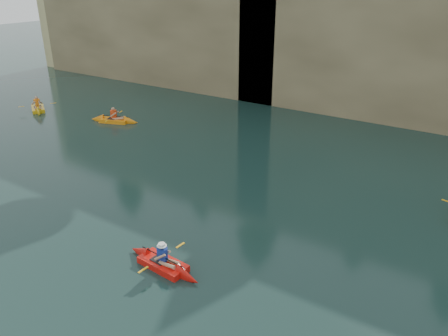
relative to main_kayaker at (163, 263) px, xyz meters
The scene contains 9 objects.
ground 1.54m from the main_kayaker, 55.78° to the right, with size 160.00×160.00×0.00m, color black.
cliff 29.34m from the main_kayaker, 88.29° to the left, with size 70.00×16.00×12.00m, color tan.
cliff_slab_west 29.12m from the main_kayaker, 131.90° to the left, with size 26.00×2.40×10.56m, color #99875D.
cliff_slab_center 22.23m from the main_kayaker, 82.36° to the left, with size 24.00×2.40×11.40m, color #99875D.
sea_cave_west 26.93m from the main_kayaker, 129.65° to the left, with size 4.50×1.00×4.00m, color black.
sea_cave_center 20.97m from the main_kayaker, 98.63° to the left, with size 3.50×1.00×3.20m, color black.
main_kayaker is the anchor object (origin of this frame).
kayaker_orange 17.09m from the main_kayaker, 141.44° to the left, with size 3.52×2.45×1.32m.
kayaker_yellow 22.35m from the main_kayaker, 154.67° to the left, with size 3.20×2.45×1.35m.
Camera 1 is at (7.71, -8.06, 9.37)m, focal length 35.00 mm.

